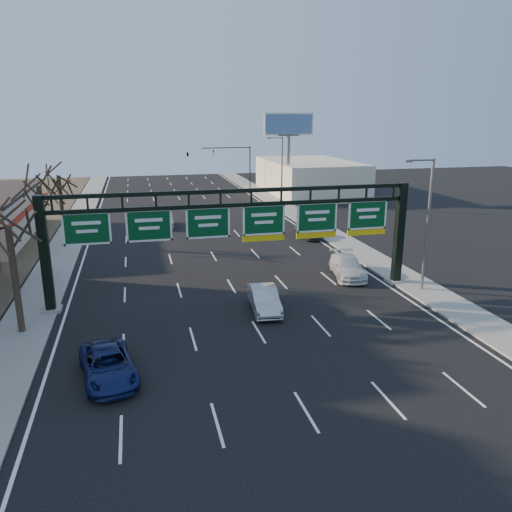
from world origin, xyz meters
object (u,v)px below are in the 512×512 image
object	(u,v)px
sign_gantry	(239,228)
car_silver_sedan	(264,299)
car_white_wagon	(347,267)
car_blue_suv	(108,365)

from	to	relation	value
sign_gantry	car_silver_sedan	world-z (taller)	sign_gantry
car_silver_sedan	car_white_wagon	xyz separation A→B (m)	(7.78, 5.13, 0.01)
car_silver_sedan	car_white_wagon	world-z (taller)	car_white_wagon
sign_gantry	car_blue_suv	bearing A→B (deg)	-130.87
sign_gantry	car_silver_sedan	size ratio (longest dim) A/B	5.48
sign_gantry	car_blue_suv	distance (m)	12.97
car_white_wagon	sign_gantry	bearing A→B (deg)	-154.63
car_silver_sedan	sign_gantry	bearing A→B (deg)	112.94
car_blue_suv	car_silver_sedan	xyz separation A→B (m)	(9.03, 6.37, 0.07)
car_blue_suv	car_white_wagon	world-z (taller)	car_white_wagon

